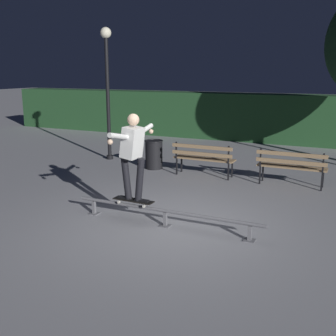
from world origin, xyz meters
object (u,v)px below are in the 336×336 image
at_px(grind_rail, 165,213).
at_px(park_bench_left_center, 291,164).
at_px(skateboard, 133,200).
at_px(lamp_post_left, 107,77).
at_px(skateboarder, 133,150).
at_px(park_bench_leftmost, 203,156).
at_px(trash_can, 154,154).

distance_m(grind_rail, park_bench_left_center, 3.90).
height_order(skateboard, lamp_post_left, lamp_post_left).
relative_size(skateboard, skateboarder, 0.51).
height_order(skateboard, park_bench_leftmost, park_bench_leftmost).
bearing_deg(grind_rail, skateboard, -180.00).
xyz_separation_m(grind_rail, skateboard, (-0.63, -0.00, 0.15)).
bearing_deg(skateboarder, trash_can, 111.81).
distance_m(park_bench_left_center, trash_can, 3.77).
bearing_deg(lamp_post_left, grind_rail, -47.69).
bearing_deg(lamp_post_left, skateboard, -52.60).
height_order(grind_rail, trash_can, trash_can).
bearing_deg(lamp_post_left, skateboarder, -52.58).
bearing_deg(skateboarder, park_bench_left_center, 57.88).
relative_size(lamp_post_left, trash_can, 4.88).
height_order(park_bench_left_center, lamp_post_left, lamp_post_left).
relative_size(skateboard, park_bench_leftmost, 0.49).
height_order(park_bench_leftmost, lamp_post_left, lamp_post_left).
height_order(grind_rail, park_bench_left_center, park_bench_left_center).
bearing_deg(park_bench_left_center, park_bench_leftmost, 180.00).
bearing_deg(park_bench_leftmost, trash_can, 169.70).
relative_size(park_bench_leftmost, lamp_post_left, 0.41).
bearing_deg(lamp_post_left, park_bench_left_center, -8.33).
relative_size(park_bench_leftmost, park_bench_left_center, 1.00).
bearing_deg(skateboard, lamp_post_left, 127.40).
xyz_separation_m(skateboarder, trash_can, (-1.53, 3.83, -0.91)).
distance_m(park_bench_left_center, lamp_post_left, 5.94).
xyz_separation_m(skateboarder, park_bench_leftmost, (0.03, 3.54, -0.79)).
xyz_separation_m(skateboard, trash_can, (-1.53, 3.83, 0.03)).
bearing_deg(park_bench_leftmost, skateboarder, -90.48).
distance_m(skateboard, park_bench_left_center, 4.19).
xyz_separation_m(grind_rail, skateboarder, (-0.63, -0.00, 1.08)).
bearing_deg(park_bench_leftmost, lamp_post_left, 166.41).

